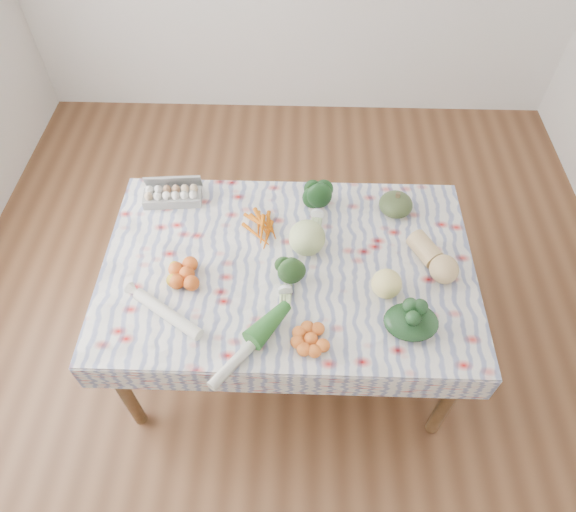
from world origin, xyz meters
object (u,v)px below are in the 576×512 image
at_px(egg_carton, 172,196).
at_px(butternut_squash, 434,256).
at_px(grapefruit, 387,284).
at_px(dining_table, 288,275).
at_px(kabocha_squash, 396,204).
at_px(cabbage, 307,238).

height_order(egg_carton, butternut_squash, butternut_squash).
bearing_deg(butternut_squash, grapefruit, -173.48).
distance_m(dining_table, kabocha_squash, 0.62).
relative_size(cabbage, butternut_squash, 0.61).
distance_m(dining_table, egg_carton, 0.70).
height_order(egg_carton, kabocha_squash, kabocha_squash).
bearing_deg(butternut_squash, kabocha_squash, 84.18).
xyz_separation_m(kabocha_squash, butternut_squash, (0.13, -0.32, 0.01)).
relative_size(kabocha_squash, butternut_squash, 0.59).
xyz_separation_m(kabocha_squash, grapefruit, (-0.09, -0.47, 0.01)).
distance_m(egg_carton, cabbage, 0.72).
relative_size(kabocha_squash, cabbage, 0.98).
bearing_deg(kabocha_squash, butternut_squash, -67.41).
bearing_deg(dining_table, kabocha_squash, 33.54).
bearing_deg(grapefruit, egg_carton, 152.85).
relative_size(kabocha_squash, grapefruit, 1.26).
bearing_deg(grapefruit, butternut_squash, 34.93).
height_order(cabbage, butternut_squash, cabbage).
bearing_deg(egg_carton, cabbage, -28.11).
relative_size(egg_carton, butternut_squash, 1.03).
distance_m(butternut_squash, grapefruit, 0.27).
height_order(cabbage, grapefruit, cabbage).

